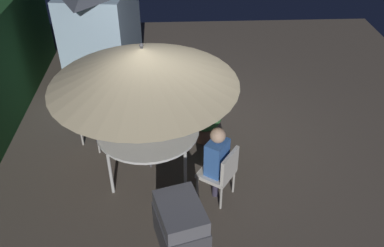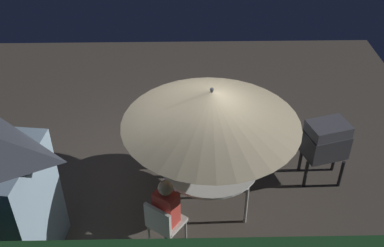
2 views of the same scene
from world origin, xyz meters
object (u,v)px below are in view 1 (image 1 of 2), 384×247
object	(u,v)px
chair_near_shed	(92,117)
potted_plant_by_shed	(205,117)
chair_far_side	(221,171)
person_in_red	(93,106)
bbq_grill	(181,227)
patio_umbrella	(143,66)
garden_shed	(100,19)
patio_table	(148,131)
person_in_blue	(217,156)

from	to	relation	value
chair_near_shed	potted_plant_by_shed	xyz separation A→B (m)	(-0.02, -1.95, -0.04)
chair_near_shed	chair_far_side	distance (m)	2.56
person_in_red	chair_far_side	bearing A→B (deg)	-125.07
bbq_grill	chair_far_side	distance (m)	1.45
bbq_grill	chair_near_shed	distance (m)	3.13
patio_umbrella	bbq_grill	world-z (taller)	patio_umbrella
garden_shed	patio_umbrella	distance (m)	3.54
patio_table	potted_plant_by_shed	xyz separation A→B (m)	(0.71, -0.94, -0.25)
patio_table	potted_plant_by_shed	size ratio (longest dim) A/B	1.89
garden_shed	person_in_red	world-z (taller)	garden_shed
patio_umbrella	chair_near_shed	size ratio (longest dim) A/B	3.05
garden_shed	patio_table	bearing A→B (deg)	-161.36
person_in_red	person_in_blue	size ratio (longest dim) A/B	1.00
garden_shed	potted_plant_by_shed	distance (m)	3.40
garden_shed	chair_near_shed	size ratio (longest dim) A/B	2.76
person_in_blue	chair_far_side	bearing A→B (deg)	-124.40
patio_table	potted_plant_by_shed	world-z (taller)	potted_plant_by_shed
chair_far_side	person_in_blue	bearing A→B (deg)	55.60
garden_shed	potted_plant_by_shed	world-z (taller)	garden_shed
chair_near_shed	person_in_red	size ratio (longest dim) A/B	0.71
garden_shed	person_in_blue	distance (m)	4.55
bbq_grill	chair_near_shed	world-z (taller)	bbq_grill
garden_shed	potted_plant_by_shed	xyz separation A→B (m)	(-2.60, -2.05, -0.78)
potted_plant_by_shed	person_in_red	distance (m)	1.91
garden_shed	person_in_red	bearing A→B (deg)	-176.26
patio_table	patio_umbrella	xyz separation A→B (m)	(-0.00, -0.00, 1.14)
person_in_blue	patio_table	bearing A→B (deg)	55.60
garden_shed	chair_near_shed	bearing A→B (deg)	-177.73
garden_shed	person_in_blue	world-z (taller)	garden_shed
patio_umbrella	chair_far_side	size ratio (longest dim) A/B	3.05
chair_far_side	potted_plant_by_shed	world-z (taller)	chair_far_side
garden_shed	bbq_grill	distance (m)	5.56
patio_table	patio_umbrella	distance (m)	1.14
chair_far_side	patio_table	bearing A→B (deg)	55.60
patio_table	bbq_grill	world-z (taller)	bbq_grill
chair_near_shed	person_in_blue	size ratio (longest dim) A/B	0.71
bbq_grill	person_in_blue	distance (m)	1.43
patio_umbrella	potted_plant_by_shed	size ratio (longest dim) A/B	3.25
patio_table	chair_far_side	xyz separation A→B (m)	(-0.74, -1.08, -0.21)
patio_umbrella	potted_plant_by_shed	bearing A→B (deg)	-52.98
patio_umbrella	bbq_grill	distance (m)	2.30
garden_shed	person_in_blue	bearing A→B (deg)	-152.01
chair_far_side	person_in_blue	distance (m)	0.28
bbq_grill	potted_plant_by_shed	bearing A→B (deg)	-9.93
chair_far_side	person_in_blue	xyz separation A→B (m)	(0.05, 0.07, 0.26)
bbq_grill	chair_near_shed	bearing A→B (deg)	28.33
potted_plant_by_shed	person_in_red	world-z (taller)	person_in_red
patio_umbrella	person_in_blue	distance (m)	1.64
bbq_grill	person_in_red	world-z (taller)	person_in_red
patio_umbrella	potted_plant_by_shed	xyz separation A→B (m)	(0.71, -0.94, -1.39)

